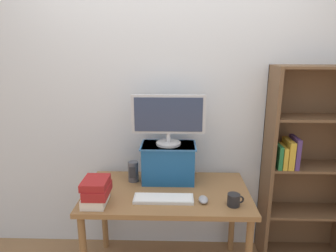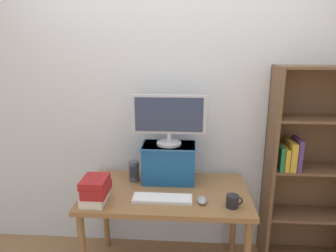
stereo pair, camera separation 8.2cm
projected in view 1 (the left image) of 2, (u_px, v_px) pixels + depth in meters
back_wall at (168, 103)px, 2.50m from camera, size 7.00×0.08×2.60m
desk at (167, 201)px, 2.26m from camera, size 1.22×0.69×0.72m
bookshelf_unit at (306, 165)px, 2.44m from camera, size 0.71×0.28×1.62m
riser_box at (168, 162)px, 2.37m from camera, size 0.43×0.26×0.30m
computer_monitor at (168, 117)px, 2.27m from camera, size 0.56×0.19×0.39m
keyboard at (164, 199)px, 2.09m from camera, size 0.42×0.14×0.02m
computer_mouse at (203, 200)px, 2.07m from camera, size 0.06×0.10×0.04m
book_stack at (96, 191)px, 2.03m from camera, size 0.17×0.23×0.18m
coffee_mug at (234, 200)px, 2.01m from camera, size 0.11×0.09×0.08m
desk_speaker at (133, 172)px, 2.37m from camera, size 0.08×0.08×0.16m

